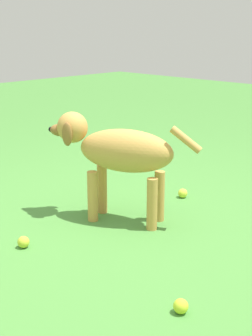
# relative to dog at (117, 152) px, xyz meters

# --- Properties ---
(ground) EXTENTS (14.00, 14.00, 0.00)m
(ground) POSITION_rel_dog_xyz_m (-0.14, 0.15, -0.44)
(ground) COLOR #478438
(dog) EXTENTS (0.92, 0.49, 0.67)m
(dog) POSITION_rel_dog_xyz_m (0.00, 0.00, 0.00)
(dog) COLOR #C69347
(dog) RESTS_ON ground
(tennis_ball_0) EXTENTS (0.07, 0.07, 0.07)m
(tennis_ball_0) POSITION_rel_dog_xyz_m (0.08, 0.65, -0.41)
(tennis_ball_0) COLOR #C1D536
(tennis_ball_0) RESTS_ON ground
(tennis_ball_1) EXTENTS (0.07, 0.07, 0.07)m
(tennis_ball_1) POSITION_rel_dog_xyz_m (-0.05, -0.60, -0.41)
(tennis_ball_1) COLOR #D3E43E
(tennis_ball_1) RESTS_ON ground
(tennis_ball_2) EXTENTS (0.07, 0.07, 0.07)m
(tennis_ball_2) POSITION_rel_dog_xyz_m (-0.94, 0.55, -0.41)
(tennis_ball_2) COLOR #C2DC2F
(tennis_ball_2) RESTS_ON ground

